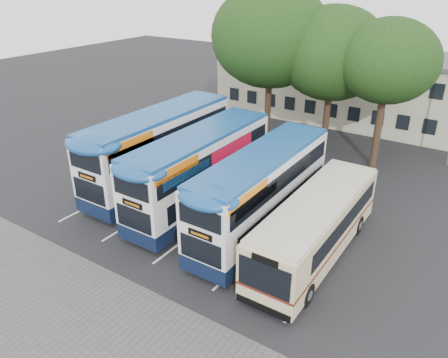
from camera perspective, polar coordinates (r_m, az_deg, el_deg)
ground at (r=19.97m, az=-0.05°, el=-13.87°), size 120.00×120.00×0.00m
paving_strip at (r=18.26m, az=-14.97°, el=-19.54°), size 40.00×6.00×0.01m
bay_lines at (r=25.10m, az=-0.87°, el=-4.77°), size 14.12×11.00×0.01m
depot_building at (r=41.83m, az=21.25°, el=10.71°), size 32.40×8.40×6.20m
tree_left at (r=34.24m, az=6.15°, el=18.05°), size 8.95×8.95×12.09m
tree_mid at (r=33.29m, az=14.06°, el=15.61°), size 7.84×7.84×10.69m
tree_right at (r=31.12m, az=20.71°, el=14.16°), size 6.49×6.49×10.15m
bus_dd_left at (r=27.95m, az=-8.31°, el=4.31°), size 2.82×11.64×4.85m
bus_dd_mid at (r=25.00m, az=-2.99°, el=1.56°), size 2.67×11.00×4.59m
bus_dd_right at (r=22.66m, az=5.02°, el=-1.33°), size 2.61×10.76×4.49m
bus_single at (r=21.48m, az=12.04°, el=-5.66°), size 2.64×10.37×3.09m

